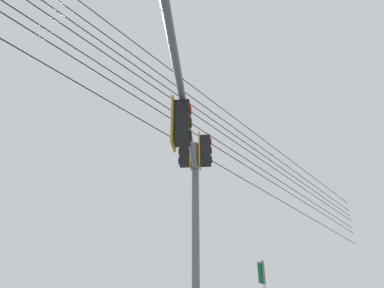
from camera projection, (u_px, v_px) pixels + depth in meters
The scene contains 2 objects.
signal_mast_assembly at pixel (192, 182), 9.09m from camera, with size 5.27×4.80×6.78m.
overhead_wire_span at pixel (217, 131), 11.97m from camera, with size 24.04×2.68×3.05m.
Camera 1 is at (6.98, 5.91, 1.47)m, focal length 34.57 mm.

